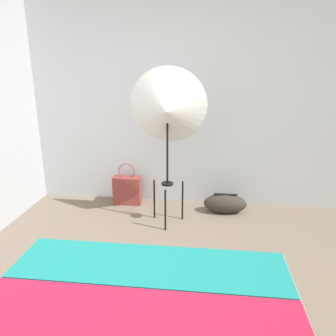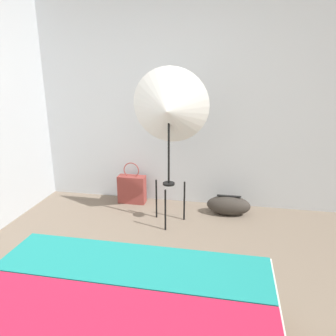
{
  "view_description": "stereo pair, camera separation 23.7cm",
  "coord_description": "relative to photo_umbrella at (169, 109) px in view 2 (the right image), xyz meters",
  "views": [
    {
      "loc": [
        0.41,
        -1.75,
        1.68
      ],
      "look_at": [
        0.04,
        1.38,
        0.7
      ],
      "focal_mm": 35.0,
      "sensor_mm": 36.0,
      "label": 1
    },
    {
      "loc": [
        0.64,
        -1.71,
        1.68
      ],
      "look_at": [
        0.04,
        1.38,
        0.7
      ],
      "focal_mm": 35.0,
      "sensor_mm": 36.0,
      "label": 2
    }
  ],
  "objects": [
    {
      "name": "duffel_bag",
      "position": [
        0.65,
        0.33,
        -1.15
      ],
      "size": [
        0.51,
        0.23,
        0.24
      ],
      "color": "#332D28",
      "rests_on": "ground_plane"
    },
    {
      "name": "tote_bag",
      "position": [
        -0.57,
        0.46,
        -1.08
      ],
      "size": [
        0.34,
        0.15,
        0.53
      ],
      "color": "brown",
      "rests_on": "ground_plane"
    },
    {
      "name": "photo_umbrella",
      "position": [
        0.0,
        0.0,
        0.0
      ],
      "size": [
        0.81,
        0.37,
        1.69
      ],
      "color": "black",
      "rests_on": "ground_plane"
    },
    {
      "name": "ground_plane",
      "position": [
        -0.01,
        -1.57,
        -1.26
      ],
      "size": [
        14.0,
        14.0,
        0.0
      ],
      "primitive_type": "plane",
      "color": "#756656"
    },
    {
      "name": "wall_back",
      "position": [
        -0.01,
        0.65,
        0.04
      ],
      "size": [
        8.0,
        0.05,
        2.6
      ],
      "color": "#B7BCC1",
      "rests_on": "ground_plane"
    }
  ]
}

